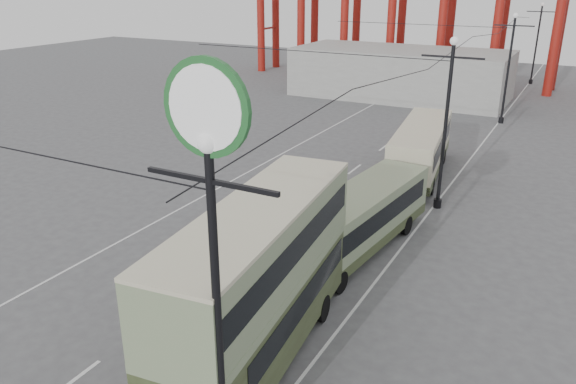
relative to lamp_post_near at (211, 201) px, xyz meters
The scene contains 11 objects.
ground 10.11m from the lamp_post_near, 151.82° to the left, with size 160.00×160.00×0.00m, color #4D4D4F.
road_markings 24.87m from the lamp_post_near, 105.88° to the left, with size 12.52×120.00×0.01m.
lamp_post_near is the anchor object (origin of this frame).
lamp_post_mid 21.24m from the lamp_post_near, 90.00° to the left, with size 3.20×0.44×9.32m.
lamp_post_far 43.12m from the lamp_post_near, 90.00° to the left, with size 3.20×0.44×9.32m.
lamp_post_distant 65.08m from the lamp_post_near, 90.00° to the left, with size 3.20×0.44×9.32m.
fairground_shed 51.61m from the lamp_post_near, 103.06° to the left, with size 22.00×10.00×5.00m, color gray.
double_decker_bus 7.03m from the lamp_post_near, 110.86° to the left, with size 3.75×10.63×5.59m.
single_decker_green 15.15m from the lamp_post_near, 98.03° to the left, with size 3.56×10.85×3.01m.
single_decker_cream 26.75m from the lamp_post_near, 95.49° to the left, with size 4.08×10.83×3.29m.
pedestrian 16.86m from the lamp_post_near, 114.79° to the left, with size 0.63×0.42×1.74m, color #222227.
Camera 1 is at (12.04, -11.62, 12.17)m, focal length 35.00 mm.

